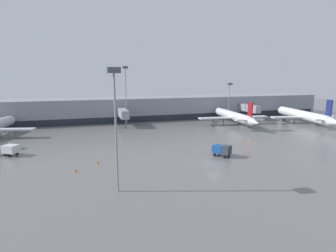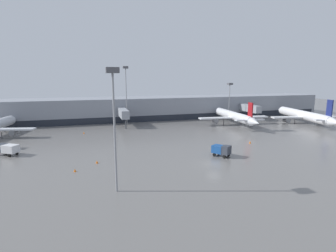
# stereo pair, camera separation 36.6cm
# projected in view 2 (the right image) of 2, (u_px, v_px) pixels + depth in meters

# --- Properties ---
(ground_plane) EXTENTS (320.00, 320.00, 0.00)m
(ground_plane) POSITION_uv_depth(u_px,v_px,m) (214.00, 164.00, 52.02)
(ground_plane) COLOR slate
(terminal_building) EXTENTS (160.00, 28.56, 9.00)m
(terminal_building) POSITION_uv_depth(u_px,v_px,m) (147.00, 108.00, 109.48)
(terminal_building) COLOR gray
(terminal_building) RESTS_ON ground_plane
(parked_jet_1) EXTENTS (24.95, 38.46, 9.92)m
(parked_jet_1) POSITION_uv_depth(u_px,v_px,m) (304.00, 115.00, 98.58)
(parked_jet_1) COLOR white
(parked_jet_1) RESTS_ON ground_plane
(parked_jet_2) EXTENTS (26.28, 34.18, 9.18)m
(parked_jet_2) POSITION_uv_depth(u_px,v_px,m) (234.00, 116.00, 95.23)
(parked_jet_2) COLOR silver
(parked_jet_2) RESTS_ON ground_plane
(service_truck_0) EXTENTS (5.41, 4.58, 2.44)m
(service_truck_0) POSITION_uv_depth(u_px,v_px,m) (7.00, 148.00, 57.89)
(service_truck_0) COLOR silver
(service_truck_0) RESTS_ON ground_plane
(service_truck_1) EXTENTS (3.89, 4.34, 2.56)m
(service_truck_1) POSITION_uv_depth(u_px,v_px,m) (221.00, 150.00, 56.96)
(service_truck_1) COLOR #19478C
(service_truck_1) RESTS_ON ground_plane
(traffic_cone_0) EXTENTS (0.50, 0.50, 0.57)m
(traffic_cone_0) POSITION_uv_depth(u_px,v_px,m) (97.00, 162.00, 52.61)
(traffic_cone_0) COLOR orange
(traffic_cone_0) RESTS_ON ground_plane
(traffic_cone_1) EXTENTS (0.50, 0.50, 0.70)m
(traffic_cone_1) POSITION_uv_depth(u_px,v_px,m) (250.00, 142.00, 68.49)
(traffic_cone_1) COLOR orange
(traffic_cone_1) RESTS_ON ground_plane
(traffic_cone_3) EXTENTS (0.40, 0.40, 0.79)m
(traffic_cone_3) POSITION_uv_depth(u_px,v_px,m) (84.00, 133.00, 80.32)
(traffic_cone_3) COLOR orange
(traffic_cone_3) RESTS_ON ground_plane
(traffic_cone_4) EXTENTS (0.45, 0.45, 0.56)m
(traffic_cone_4) POSITION_uv_depth(u_px,v_px,m) (75.00, 170.00, 47.85)
(traffic_cone_4) COLOR orange
(traffic_cone_4) RESTS_ON ground_plane
(apron_light_mast_0) EXTENTS (1.80, 1.80, 18.36)m
(apron_light_mast_0) POSITION_uv_depth(u_px,v_px,m) (113.00, 95.00, 37.01)
(apron_light_mast_0) COLOR gray
(apron_light_mast_0) RESTS_ON ground_plane
(apron_light_mast_1) EXTENTS (1.80, 1.80, 21.00)m
(apron_light_mast_1) POSITION_uv_depth(u_px,v_px,m) (126.00, 80.00, 94.11)
(apron_light_mast_1) COLOR gray
(apron_light_mast_1) RESTS_ON ground_plane
(apron_light_mast_3) EXTENTS (1.80, 1.80, 14.87)m
(apron_light_mast_3) POSITION_uv_depth(u_px,v_px,m) (230.00, 90.00, 106.85)
(apron_light_mast_3) COLOR gray
(apron_light_mast_3) RESTS_ON ground_plane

